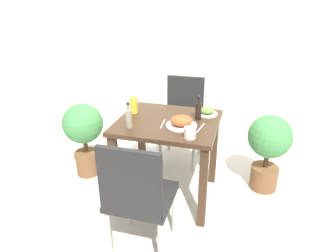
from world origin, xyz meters
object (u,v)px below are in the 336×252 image
object	(u,v)px
chair_near	(138,195)
sauce_bottle	(198,110)
drink_cup	(190,133)
food_plate	(181,122)
condiment_bottle	(129,118)
chair_far	(183,115)
potted_plant_left	(84,131)
potted_plant_right	(269,145)
side_plate	(207,111)
juice_glass	(134,105)

from	to	relation	value
chair_near	sauce_bottle	size ratio (longest dim) A/B	4.27
drink_cup	chair_near	bearing A→B (deg)	-118.96
food_plate	condiment_bottle	world-z (taller)	condiment_bottle
drink_cup	sauce_bottle	xyz separation A→B (m)	(-0.00, 0.36, 0.04)
chair_far	sauce_bottle	world-z (taller)	sauce_bottle
potted_plant_left	potted_plant_right	distance (m)	1.73
side_plate	juice_glass	xyz separation A→B (m)	(-0.63, -0.13, 0.04)
chair_near	food_plate	size ratio (longest dim) A/B	3.62
drink_cup	chair_far	bearing A→B (deg)	105.41
chair_far	drink_cup	bearing A→B (deg)	-74.59
food_plate	potted_plant_right	bearing A→B (deg)	30.66
chair_far	potted_plant_right	bearing A→B (deg)	-24.08
drink_cup	potted_plant_right	bearing A→B (deg)	45.31
juice_glass	potted_plant_right	xyz separation A→B (m)	(1.18, 0.24, -0.35)
chair_near	side_plate	bearing A→B (deg)	-107.66
juice_glass	food_plate	bearing A→B (deg)	-20.57
side_plate	potted_plant_left	xyz separation A→B (m)	(-1.17, -0.09, -0.29)
sauce_bottle	condiment_bottle	world-z (taller)	same
food_plate	condiment_bottle	bearing A→B (deg)	-161.63
condiment_bottle	potted_plant_left	size ratio (longest dim) A/B	0.28
food_plate	side_plate	bearing A→B (deg)	62.26
chair_near	sauce_bottle	world-z (taller)	sauce_bottle
juice_glass	sauce_bottle	size ratio (longest dim) A/B	0.68
side_plate	condiment_bottle	bearing A→B (deg)	-141.84
juice_glass	chair_far	bearing A→B (deg)	64.85
juice_glass	potted_plant_left	distance (m)	0.64
drink_cup	condiment_bottle	xyz separation A→B (m)	(-0.50, 0.06, 0.04)
chair_near	juice_glass	world-z (taller)	chair_near
drink_cup	condiment_bottle	bearing A→B (deg)	173.18
chair_near	condiment_bottle	xyz separation A→B (m)	(-0.25, 0.50, 0.31)
juice_glass	condiment_bottle	distance (m)	0.31
juice_glass	potted_plant_right	size ratio (longest dim) A/B	0.19
chair_far	potted_plant_left	distance (m)	1.04
sauce_bottle	potted_plant_right	world-z (taller)	sauce_bottle
potted_plant_right	juice_glass	bearing A→B (deg)	-168.27
juice_glass	drink_cup	bearing A→B (deg)	-32.36
chair_far	drink_cup	xyz separation A→B (m)	(0.28, -1.00, 0.27)
food_plate	potted_plant_left	world-z (taller)	food_plate
chair_far	drink_cup	size ratio (longest dim) A/B	10.14
drink_cup	potted_plant_right	xyz separation A→B (m)	(0.60, 0.61, -0.32)
drink_cup	juice_glass	xyz separation A→B (m)	(-0.57, 0.36, 0.03)
drink_cup	juice_glass	bearing A→B (deg)	147.64
sauce_bottle	juice_glass	bearing A→B (deg)	179.85
chair_far	side_plate	size ratio (longest dim) A/B	4.98
potted_plant_right	chair_far	bearing A→B (deg)	155.92
condiment_bottle	side_plate	bearing A→B (deg)	38.16
side_plate	sauce_bottle	xyz separation A→B (m)	(-0.06, -0.13, 0.05)
juice_glass	condiment_bottle	bearing A→B (deg)	-75.46
chair_near	potted_plant_right	bearing A→B (deg)	-128.85
chair_near	juice_glass	xyz separation A→B (m)	(-0.33, 0.81, 0.30)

